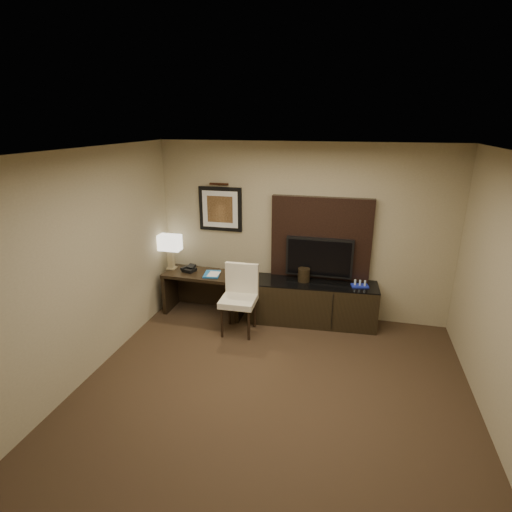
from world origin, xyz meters
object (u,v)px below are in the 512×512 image
(desk_phone, at_px, (189,269))
(credenza, at_px, (312,302))
(ice_bucket, at_px, (304,275))
(minibar_tray, at_px, (360,284))
(desk_chair, at_px, (238,300))
(table_lamp, at_px, (170,251))
(tv, at_px, (319,257))
(desk, at_px, (205,293))

(desk_phone, bearing_deg, credenza, 18.74)
(credenza, bearing_deg, ice_bucket, 169.82)
(credenza, relative_size, minibar_tray, 7.81)
(desk_chair, xyz_separation_m, ice_bucket, (0.86, 0.59, 0.25))
(desk_phone, bearing_deg, table_lamp, -172.04)
(tv, relative_size, ice_bucket, 4.90)
(table_lamp, height_order, desk_phone, table_lamp)
(desk, height_order, desk_phone, desk_phone)
(desk, xyz_separation_m, ice_bucket, (1.58, 0.10, 0.42))
(desk_phone, bearing_deg, desk_chair, -10.92)
(ice_bucket, bearing_deg, credenza, -6.49)
(tv, height_order, desk_phone, tv)
(desk, distance_m, ice_bucket, 1.64)
(tv, height_order, minibar_tray, tv)
(desk_chair, relative_size, ice_bucket, 5.05)
(tv, bearing_deg, table_lamp, -176.22)
(tv, xyz_separation_m, ice_bucket, (-0.21, -0.12, -0.26))
(desk_chair, relative_size, minibar_tray, 4.20)
(desk, height_order, table_lamp, table_lamp)
(desk, bearing_deg, desk_phone, 178.10)
(ice_bucket, relative_size, minibar_tray, 0.83)
(desk_chair, xyz_separation_m, table_lamp, (-1.30, 0.56, 0.47))
(credenza, bearing_deg, desk_phone, 178.27)
(desk_chair, height_order, minibar_tray, desk_chair)
(credenza, xyz_separation_m, desk_phone, (-1.98, -0.07, 0.40))
(tv, distance_m, desk_phone, 2.07)
(desk_phone, relative_size, ice_bucket, 0.92)
(table_lamp, height_order, minibar_tray, table_lamp)
(table_lamp, xyz_separation_m, desk_phone, (0.33, -0.05, -0.25))
(desk_chair, distance_m, desk_phone, 1.12)
(ice_bucket, bearing_deg, minibar_tray, -0.38)
(desk_chair, xyz_separation_m, minibar_tray, (1.69, 0.59, 0.19))
(desk, xyz_separation_m, desk_phone, (-0.26, 0.02, 0.39))
(credenza, bearing_deg, tv, 64.01)
(tv, xyz_separation_m, desk_chair, (-1.07, -0.72, -0.50))
(desk_phone, relative_size, minibar_tray, 0.77)
(table_lamp, bearing_deg, desk_phone, -8.82)
(desk, xyz_separation_m, minibar_tray, (2.41, 0.09, 0.36))
(desk, height_order, credenza, desk)
(credenza, height_order, desk_phone, desk_phone)
(minibar_tray, bearing_deg, desk_chair, -160.83)
(desk_phone, height_order, minibar_tray, desk_phone)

